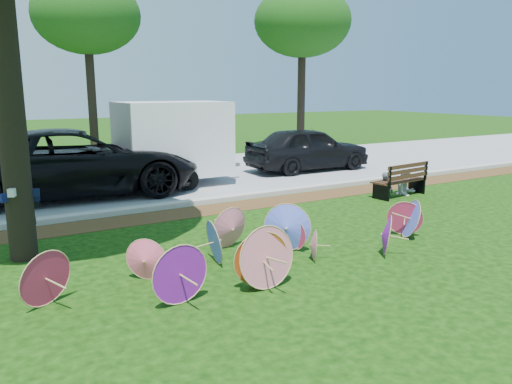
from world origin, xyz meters
TOP-DOWN VIEW (x-y plane):
  - ground at (0.00, 0.00)m, footprint 90.00×90.00m
  - mulch_strip at (0.00, 4.50)m, footprint 90.00×1.00m
  - curb at (0.00, 5.20)m, footprint 90.00×0.30m
  - street at (0.00, 9.35)m, footprint 90.00×8.00m
  - parasol_pile at (-0.17, 0.56)m, footprint 7.29×2.15m
  - black_van at (-1.65, 7.72)m, footprint 6.58×3.34m
  - dark_pickup at (6.19, 8.08)m, footprint 4.49×1.89m
  - cargo_trailer at (1.18, 7.89)m, footprint 3.06×1.95m
  - park_bench at (5.72, 3.40)m, footprint 1.76×0.84m
  - person_left at (5.37, 3.45)m, footprint 0.53×0.42m
  - person_right at (6.07, 3.45)m, footprint 0.66×0.53m
  - bg_trees at (0.58, 15.22)m, footprint 22.86×7.21m

SIDE VIEW (x-z plane):
  - ground at x=0.00m, z-range 0.00..0.00m
  - mulch_strip at x=0.00m, z-range 0.00..0.01m
  - street at x=0.00m, z-range 0.00..0.01m
  - curb at x=0.00m, z-range 0.00..0.12m
  - parasol_pile at x=-0.17m, z-range -0.07..0.86m
  - park_bench at x=5.72m, z-range 0.00..0.88m
  - person_left at x=5.37m, z-range 0.00..1.26m
  - person_right at x=6.07m, z-range 0.00..1.33m
  - dark_pickup at x=6.19m, z-range 0.00..1.52m
  - black_van at x=-1.65m, z-range 0.00..1.78m
  - cargo_trailer at x=1.18m, z-range 0.00..2.74m
  - bg_trees at x=0.58m, z-range 2.07..9.47m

